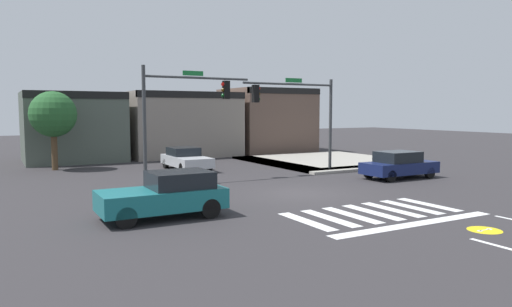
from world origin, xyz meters
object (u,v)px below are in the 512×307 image
at_px(traffic_signal_northwest, 183,103).
at_px(car_navy, 399,165).
at_px(traffic_signal_northeast, 298,106).
at_px(roadside_tree, 53,115).
at_px(car_teal, 166,195).
at_px(car_silver, 186,159).

distance_m(traffic_signal_northwest, car_navy, 11.82).
bearing_deg(traffic_signal_northeast, roadside_tree, -34.52).
height_order(car_navy, roadside_tree, roadside_tree).
bearing_deg(car_teal, car_navy, -167.94).
bearing_deg(roadside_tree, car_silver, -28.49).
xyz_separation_m(traffic_signal_northeast, car_navy, (3.51, -4.41, -3.14)).
bearing_deg(roadside_tree, traffic_signal_northwest, -58.05).
xyz_separation_m(traffic_signal_northwest, roadside_tree, (-5.20, 8.35, -0.63)).
height_order(traffic_signal_northwest, car_silver, traffic_signal_northwest).
height_order(car_silver, roadside_tree, roadside_tree).
distance_m(car_teal, car_silver, 13.01).
bearing_deg(car_teal, traffic_signal_northwest, -114.64).
bearing_deg(car_silver, traffic_signal_northeast, 48.49).
xyz_separation_m(traffic_signal_northeast, roadside_tree, (-12.15, 8.36, -0.50)).
xyz_separation_m(traffic_signal_northwest, car_teal, (-3.39, -7.38, -3.21)).
height_order(car_teal, car_silver, car_teal).
xyz_separation_m(car_navy, roadside_tree, (-15.67, 12.77, 2.64)).
distance_m(car_navy, car_silver, 12.47).
distance_m(car_silver, roadside_tree, 8.41).
xyz_separation_m(traffic_signal_northwest, car_navy, (10.46, -4.42, -3.26)).
height_order(traffic_signal_northeast, car_teal, traffic_signal_northeast).
bearing_deg(traffic_signal_northeast, car_silver, -41.51).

